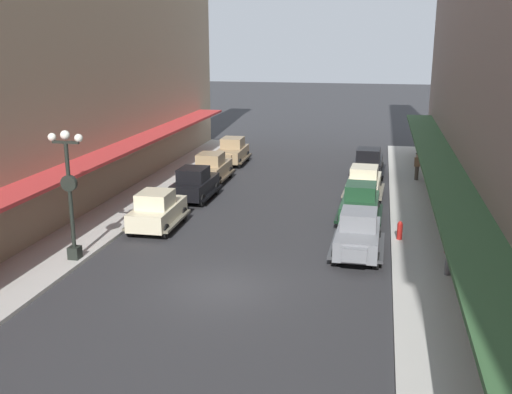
{
  "coord_description": "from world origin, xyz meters",
  "views": [
    {
      "loc": [
        5.24,
        -19.09,
        8.7
      ],
      "look_at": [
        0.0,
        6.0,
        1.8
      ],
      "focal_mm": 41.7,
      "sensor_mm": 36.0,
      "label": 1
    }
  ],
  "objects_px": {
    "parked_car_6": "(368,162)",
    "fire_hydrant": "(400,230)",
    "parked_car_4": "(232,151)",
    "parked_car_0": "(358,233)",
    "parked_car_1": "(364,182)",
    "parked_car_3": "(157,209)",
    "pedestrian_0": "(417,166)",
    "parked_car_7": "(360,203)",
    "lamp_post_with_clock": "(70,190)",
    "parked_car_2": "(212,167)",
    "pedestrian_1": "(449,253)",
    "parked_car_5": "(195,183)"
  },
  "relations": [
    {
      "from": "parked_car_0",
      "to": "pedestrian_1",
      "type": "xyz_separation_m",
      "value": [
        3.4,
        -1.81,
        0.07
      ]
    },
    {
      "from": "parked_car_1",
      "to": "pedestrian_0",
      "type": "bearing_deg",
      "value": 55.47
    },
    {
      "from": "pedestrian_0",
      "to": "lamp_post_with_clock",
      "type": "bearing_deg",
      "value": -129.88
    },
    {
      "from": "parked_car_0",
      "to": "lamp_post_with_clock",
      "type": "bearing_deg",
      "value": -164.19
    },
    {
      "from": "parked_car_4",
      "to": "parked_car_6",
      "type": "height_order",
      "value": "same"
    },
    {
      "from": "parked_car_4",
      "to": "lamp_post_with_clock",
      "type": "xyz_separation_m",
      "value": [
        -1.51,
        -19.85,
        2.04
      ]
    },
    {
      "from": "parked_car_2",
      "to": "pedestrian_1",
      "type": "height_order",
      "value": "parked_car_2"
    },
    {
      "from": "parked_car_1",
      "to": "parked_car_5",
      "type": "bearing_deg",
      "value": -166.12
    },
    {
      "from": "pedestrian_0",
      "to": "fire_hydrant",
      "type": "bearing_deg",
      "value": -96.3
    },
    {
      "from": "parked_car_4",
      "to": "lamp_post_with_clock",
      "type": "relative_size",
      "value": 0.83
    },
    {
      "from": "fire_hydrant",
      "to": "pedestrian_0",
      "type": "distance_m",
      "value": 11.82
    },
    {
      "from": "parked_car_5",
      "to": "lamp_post_with_clock",
      "type": "height_order",
      "value": "lamp_post_with_clock"
    },
    {
      "from": "parked_car_3",
      "to": "pedestrian_0",
      "type": "relative_size",
      "value": 2.57
    },
    {
      "from": "pedestrian_0",
      "to": "parked_car_0",
      "type": "bearing_deg",
      "value": -102.5
    },
    {
      "from": "parked_car_6",
      "to": "parked_car_3",
      "type": "bearing_deg",
      "value": -125.57
    },
    {
      "from": "parked_car_0",
      "to": "pedestrian_0",
      "type": "xyz_separation_m",
      "value": [
        3.04,
        13.69,
        0.07
      ]
    },
    {
      "from": "parked_car_2",
      "to": "parked_car_4",
      "type": "distance_m",
      "value": 5.56
    },
    {
      "from": "parked_car_1",
      "to": "parked_car_3",
      "type": "height_order",
      "value": "same"
    },
    {
      "from": "parked_car_2",
      "to": "parked_car_0",
      "type": "bearing_deg",
      "value": -49.86
    },
    {
      "from": "parked_car_4",
      "to": "pedestrian_1",
      "type": "xyz_separation_m",
      "value": [
        12.9,
        -18.54,
        0.07
      ]
    },
    {
      "from": "lamp_post_with_clock",
      "to": "fire_hydrant",
      "type": "bearing_deg",
      "value": 21.7
    },
    {
      "from": "parked_car_3",
      "to": "parked_car_6",
      "type": "distance_m",
      "value": 16.1
    },
    {
      "from": "parked_car_4",
      "to": "parked_car_0",
      "type": "bearing_deg",
      "value": -60.41
    },
    {
      "from": "lamp_post_with_clock",
      "to": "pedestrian_0",
      "type": "relative_size",
      "value": 3.09
    },
    {
      "from": "parked_car_4",
      "to": "fire_hydrant",
      "type": "xyz_separation_m",
      "value": [
        11.24,
        -14.78,
        -0.38
      ]
    },
    {
      "from": "pedestrian_0",
      "to": "parked_car_5",
      "type": "bearing_deg",
      "value": -151.12
    },
    {
      "from": "parked_car_1",
      "to": "pedestrian_0",
      "type": "xyz_separation_m",
      "value": [
        3.08,
        4.48,
        0.07
      ]
    },
    {
      "from": "parked_car_5",
      "to": "parked_car_0",
      "type": "bearing_deg",
      "value": -37.18
    },
    {
      "from": "parked_car_6",
      "to": "fire_hydrant",
      "type": "bearing_deg",
      "value": -82.43
    },
    {
      "from": "parked_car_6",
      "to": "lamp_post_with_clock",
      "type": "xyz_separation_m",
      "value": [
        -11.05,
        -17.84,
        2.04
      ]
    },
    {
      "from": "parked_car_7",
      "to": "fire_hydrant",
      "type": "distance_m",
      "value": 3.33
    },
    {
      "from": "parked_car_5",
      "to": "fire_hydrant",
      "type": "relative_size",
      "value": 5.21
    },
    {
      "from": "fire_hydrant",
      "to": "pedestrian_1",
      "type": "xyz_separation_m",
      "value": [
        1.66,
        -3.76,
        0.45
      ]
    },
    {
      "from": "parked_car_6",
      "to": "parked_car_1",
      "type": "bearing_deg",
      "value": -90.95
    },
    {
      "from": "parked_car_0",
      "to": "parked_car_1",
      "type": "xyz_separation_m",
      "value": [
        -0.05,
        9.21,
        0.0
      ]
    },
    {
      "from": "parked_car_2",
      "to": "pedestrian_1",
      "type": "bearing_deg",
      "value": -45.35
    },
    {
      "from": "parked_car_6",
      "to": "lamp_post_with_clock",
      "type": "bearing_deg",
      "value": -121.78
    },
    {
      "from": "parked_car_4",
      "to": "parked_car_1",
      "type": "bearing_deg",
      "value": -38.5
    },
    {
      "from": "parked_car_3",
      "to": "parked_car_6",
      "type": "xyz_separation_m",
      "value": [
        9.36,
        13.09,
        0.0
      ]
    },
    {
      "from": "parked_car_4",
      "to": "parked_car_7",
      "type": "bearing_deg",
      "value": -51.97
    },
    {
      "from": "parked_car_4",
      "to": "parked_car_7",
      "type": "relative_size",
      "value": 1.0
    },
    {
      "from": "parked_car_2",
      "to": "parked_car_6",
      "type": "height_order",
      "value": "same"
    },
    {
      "from": "parked_car_7",
      "to": "parked_car_0",
      "type": "bearing_deg",
      "value": -88.81
    },
    {
      "from": "parked_car_1",
      "to": "parked_car_4",
      "type": "relative_size",
      "value": 1.01
    },
    {
      "from": "parked_car_3",
      "to": "pedestrian_1",
      "type": "height_order",
      "value": "parked_car_3"
    },
    {
      "from": "parked_car_0",
      "to": "parked_car_6",
      "type": "height_order",
      "value": "same"
    },
    {
      "from": "parked_car_7",
      "to": "fire_hydrant",
      "type": "relative_size",
      "value": 5.23
    },
    {
      "from": "parked_car_5",
      "to": "lamp_post_with_clock",
      "type": "distance_m",
      "value": 10.44
    },
    {
      "from": "parked_car_1",
      "to": "parked_car_7",
      "type": "relative_size",
      "value": 1.01
    },
    {
      "from": "parked_car_4",
      "to": "lamp_post_with_clock",
      "type": "distance_m",
      "value": 20.01
    }
  ]
}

